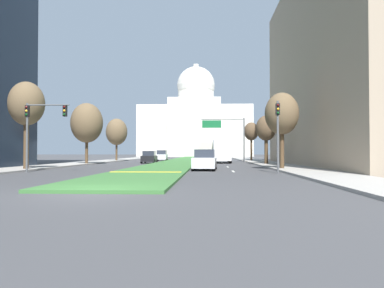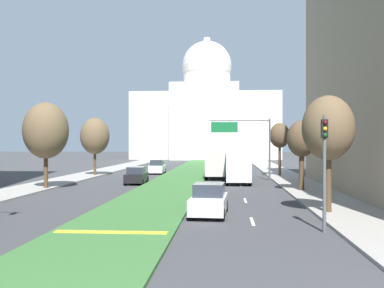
{
  "view_description": "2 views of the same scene",
  "coord_description": "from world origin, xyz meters",
  "views": [
    {
      "loc": [
        4.34,
        -13.27,
        1.56
      ],
      "look_at": [
        1.86,
        40.26,
        2.67
      ],
      "focal_mm": 34.25,
      "sensor_mm": 36.0,
      "label": 1
    },
    {
      "loc": [
        4.91,
        -7.25,
        4.0
      ],
      "look_at": [
        1.42,
        39.24,
        3.84
      ],
      "focal_mm": 42.26,
      "sensor_mm": 36.0,
      "label": 2
    }
  ],
  "objects": [
    {
      "name": "street_tree_left_mid",
      "position": [
        -10.33,
        29.97,
        4.99
      ],
      "size": [
        3.82,
        3.82,
        7.4
      ],
      "color": "#4C3823",
      "rests_on": "ground_plane"
    },
    {
      "name": "sidewalk_right",
      "position": [
        11.77,
        43.8,
        0.07
      ],
      "size": [
        4.0,
        98.54,
        0.15
      ],
      "primitive_type": "cube",
      "color": "#9E9991",
      "rests_on": "ground_plane"
    },
    {
      "name": "lane_dashes_right",
      "position": [
        6.24,
        39.55,
        0.0
      ],
      "size": [
        0.16,
        53.16,
        0.01
      ],
      "color": "silver",
      "rests_on": "ground_plane"
    },
    {
      "name": "traffic_light_near_right",
      "position": [
        9.27,
        13.15,
        3.31
      ],
      "size": [
        0.28,
        0.35,
        5.2
      ],
      "color": "#515456",
      "rests_on": "ground_plane"
    },
    {
      "name": "street_tree_right_far",
      "position": [
        11.17,
        46.0,
        4.75
      ],
      "size": [
        2.34,
        2.34,
        6.28
      ],
      "color": "#4C3823",
      "rests_on": "ground_plane"
    },
    {
      "name": "median_curb_nose",
      "position": [
        0.0,
        11.72,
        0.16
      ],
      "size": [
        4.89,
        0.5,
        0.04
      ],
      "primitive_type": "cube",
      "color": "gold",
      "rests_on": "grass_median"
    },
    {
      "name": "street_tree_right_near",
      "position": [
        10.57,
        18.26,
        4.76
      ],
      "size": [
        2.88,
        2.88,
        6.61
      ],
      "color": "#4C3823",
      "rests_on": "ground_plane"
    },
    {
      "name": "overhead_guide_sign",
      "position": [
        7.05,
        40.4,
        4.68
      ],
      "size": [
        6.4,
        0.2,
        6.5
      ],
      "color": "#515456",
      "rests_on": "ground_plane"
    },
    {
      "name": "grass_median",
      "position": [
        0.0,
        49.27,
        0.07
      ],
      "size": [
        5.43,
        98.54,
        0.14
      ],
      "primitive_type": "cube",
      "color": "#386B33",
      "rests_on": "ground_plane"
    },
    {
      "name": "ground_plane",
      "position": [
        0.0,
        54.74,
        0.0
      ],
      "size": [
        260.0,
        260.0,
        0.0
      ],
      "primitive_type": "plane",
      "color": "#3D3D3F"
    },
    {
      "name": "box_truck_delivery",
      "position": [
        6.09,
        36.97,
        1.68
      ],
      "size": [
        2.4,
        6.4,
        3.2
      ],
      "color": "silver",
      "rests_on": "ground_plane"
    },
    {
      "name": "street_tree_right_mid",
      "position": [
        11.03,
        29.82,
        4.22
      ],
      "size": [
        2.36,
        2.36,
        5.79
      ],
      "color": "#4C3823",
      "rests_on": "ground_plane"
    },
    {
      "name": "sidewalk_left",
      "position": [
        -11.77,
        43.8,
        0.07
      ],
      "size": [
        4.0,
        98.54,
        0.15
      ],
      "primitive_type": "cube",
      "color": "#9E9991",
      "rests_on": "ground_plane"
    },
    {
      "name": "sedan_lead_stopped",
      "position": [
        3.99,
        17.45,
        0.81
      ],
      "size": [
        2.11,
        4.34,
        1.74
      ],
      "color": "silver",
      "rests_on": "ground_plane"
    },
    {
      "name": "capitol_building",
      "position": [
        0.0,
        108.61,
        10.31
      ],
      "size": [
        35.5,
        29.29,
        31.04
      ],
      "color": "silver",
      "rests_on": "ground_plane"
    },
    {
      "name": "city_bus",
      "position": [
        3.99,
        44.81,
        1.77
      ],
      "size": [
        2.62,
        11.0,
        2.95
      ],
      "color": "beige",
      "rests_on": "ground_plane"
    },
    {
      "name": "sedan_midblock",
      "position": [
        -3.69,
        35.68,
        0.78
      ],
      "size": [
        1.95,
        4.24,
        1.65
      ],
      "color": "black",
      "rests_on": "ground_plane"
    },
    {
      "name": "sedan_distant",
      "position": [
        -3.81,
        49.66,
        0.83
      ],
      "size": [
        1.95,
        4.36,
        1.79
      ],
      "color": "silver",
      "rests_on": "ground_plane"
    },
    {
      "name": "street_tree_left_far",
      "position": [
        -10.57,
        45.13,
        4.74
      ],
      "size": [
        3.43,
        3.43,
        6.9
      ],
      "color": "#4C3823",
      "rests_on": "ground_plane"
    }
  ]
}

